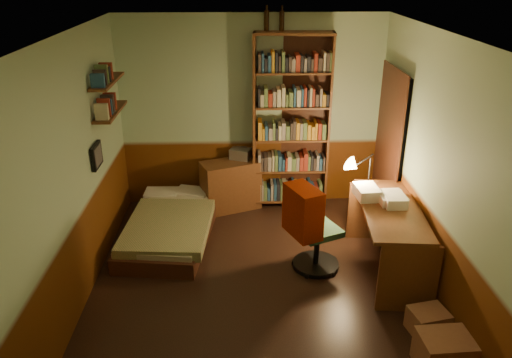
{
  "coord_description": "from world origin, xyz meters",
  "views": [
    {
      "loc": [
        -0.17,
        -4.51,
        3.19
      ],
      "look_at": [
        0.0,
        0.25,
        1.1
      ],
      "focal_mm": 35.0,
      "sensor_mm": 36.0,
      "label": 1
    }
  ],
  "objects_px": {
    "desk_lamp": "(370,162)",
    "cardboard_box_a": "(444,353)",
    "bookshelf": "(292,124)",
    "office_chair": "(318,229)",
    "desk": "(388,240)",
    "bed": "(170,219)",
    "cardboard_box_b": "(428,321)",
    "dresser": "(231,185)",
    "mini_stereo": "(241,154)"
  },
  "relations": [
    {
      "from": "desk_lamp",
      "to": "cardboard_box_a",
      "type": "xyz_separation_m",
      "value": [
        0.21,
        -2.02,
        -0.93
      ]
    },
    {
      "from": "bookshelf",
      "to": "office_chair",
      "type": "xyz_separation_m",
      "value": [
        0.14,
        -1.6,
        -0.71
      ]
    },
    {
      "from": "desk",
      "to": "bookshelf",
      "type": "bearing_deg",
      "value": 123.56
    },
    {
      "from": "bed",
      "to": "office_chair",
      "type": "height_order",
      "value": "office_chair"
    },
    {
      "from": "cardboard_box_b",
      "to": "cardboard_box_a",
      "type": "bearing_deg",
      "value": -93.8
    },
    {
      "from": "dresser",
      "to": "mini_stereo",
      "type": "xyz_separation_m",
      "value": [
        0.14,
        0.12,
        0.42
      ]
    },
    {
      "from": "mini_stereo",
      "to": "bookshelf",
      "type": "bearing_deg",
      "value": 17.04
    },
    {
      "from": "mini_stereo",
      "to": "cardboard_box_b",
      "type": "relative_size",
      "value": 0.8
    },
    {
      "from": "mini_stereo",
      "to": "cardboard_box_a",
      "type": "xyz_separation_m",
      "value": [
        1.68,
        -3.2,
        -0.6
      ]
    },
    {
      "from": "mini_stereo",
      "to": "desk_lamp",
      "type": "xyz_separation_m",
      "value": [
        1.47,
        -1.18,
        0.33
      ]
    },
    {
      "from": "desk_lamp",
      "to": "office_chair",
      "type": "xyz_separation_m",
      "value": [
        -0.64,
        -0.46,
        -0.6
      ]
    },
    {
      "from": "office_chair",
      "to": "cardboard_box_b",
      "type": "bearing_deg",
      "value": -75.49
    },
    {
      "from": "bookshelf",
      "to": "cardboard_box_b",
      "type": "xyz_separation_m",
      "value": [
        1.03,
        -2.71,
        -1.07
      ]
    },
    {
      "from": "bed",
      "to": "bookshelf",
      "type": "relative_size",
      "value": 0.73
    },
    {
      "from": "bookshelf",
      "to": "office_chair",
      "type": "height_order",
      "value": "bookshelf"
    },
    {
      "from": "bed",
      "to": "desk",
      "type": "bearing_deg",
      "value": -10.87
    },
    {
      "from": "bookshelf",
      "to": "cardboard_box_b",
      "type": "bearing_deg",
      "value": -63.9
    },
    {
      "from": "bed",
      "to": "office_chair",
      "type": "distance_m",
      "value": 1.88
    },
    {
      "from": "bookshelf",
      "to": "cardboard_box_a",
      "type": "height_order",
      "value": "bookshelf"
    },
    {
      "from": "desk_lamp",
      "to": "cardboard_box_b",
      "type": "xyz_separation_m",
      "value": [
        0.24,
        -1.57,
        -0.97
      ]
    },
    {
      "from": "cardboard_box_b",
      "to": "office_chair",
      "type": "bearing_deg",
      "value": 128.31
    },
    {
      "from": "bed",
      "to": "mini_stereo",
      "type": "xyz_separation_m",
      "value": [
        0.89,
        0.92,
        0.5
      ]
    },
    {
      "from": "mini_stereo",
      "to": "office_chair",
      "type": "height_order",
      "value": "office_chair"
    },
    {
      "from": "dresser",
      "to": "cardboard_box_b",
      "type": "height_order",
      "value": "dresser"
    },
    {
      "from": "desk_lamp",
      "to": "desk",
      "type": "bearing_deg",
      "value": -68.73
    },
    {
      "from": "office_chair",
      "to": "desk",
      "type": "bearing_deg",
      "value": -30.67
    },
    {
      "from": "mini_stereo",
      "to": "cardboard_box_b",
      "type": "xyz_separation_m",
      "value": [
        1.71,
        -2.75,
        -0.64
      ]
    },
    {
      "from": "desk",
      "to": "desk_lamp",
      "type": "distance_m",
      "value": 0.9
    },
    {
      "from": "bed",
      "to": "mini_stereo",
      "type": "height_order",
      "value": "mini_stereo"
    },
    {
      "from": "bed",
      "to": "office_chair",
      "type": "xyz_separation_m",
      "value": [
        1.72,
        -0.72,
        0.23
      ]
    },
    {
      "from": "office_chair",
      "to": "cardboard_box_a",
      "type": "height_order",
      "value": "office_chair"
    },
    {
      "from": "bed",
      "to": "cardboard_box_a",
      "type": "relative_size",
      "value": 4.03
    },
    {
      "from": "mini_stereo",
      "to": "desk_lamp",
      "type": "distance_m",
      "value": 1.91
    },
    {
      "from": "bookshelf",
      "to": "cardboard_box_a",
      "type": "relative_size",
      "value": 5.52
    },
    {
      "from": "bookshelf",
      "to": "mini_stereo",
      "type": "bearing_deg",
      "value": -177.96
    },
    {
      "from": "mini_stereo",
      "to": "desk_lamp",
      "type": "bearing_deg",
      "value": -18.3
    },
    {
      "from": "office_chair",
      "to": "mini_stereo",
      "type": "bearing_deg",
      "value": 93.1
    },
    {
      "from": "mini_stereo",
      "to": "cardboard_box_b",
      "type": "bearing_deg",
      "value": -37.74
    },
    {
      "from": "bed",
      "to": "cardboard_box_b",
      "type": "distance_m",
      "value": 3.18
    },
    {
      "from": "bookshelf",
      "to": "desk",
      "type": "xyz_separation_m",
      "value": [
        0.91,
        -1.69,
        -0.8
      ]
    },
    {
      "from": "bed",
      "to": "cardboard_box_a",
      "type": "height_order",
      "value": "bed"
    },
    {
      "from": "desk_lamp",
      "to": "cardboard_box_a",
      "type": "relative_size",
      "value": 1.42
    },
    {
      "from": "mini_stereo",
      "to": "desk_lamp",
      "type": "height_order",
      "value": "desk_lamp"
    },
    {
      "from": "mini_stereo",
      "to": "cardboard_box_a",
      "type": "height_order",
      "value": "mini_stereo"
    },
    {
      "from": "mini_stereo",
      "to": "bookshelf",
      "type": "height_order",
      "value": "bookshelf"
    },
    {
      "from": "desk",
      "to": "desk_lamp",
      "type": "bearing_deg",
      "value": 107.64
    },
    {
      "from": "bookshelf",
      "to": "office_chair",
      "type": "relative_size",
      "value": 2.46
    },
    {
      "from": "mini_stereo",
      "to": "desk",
      "type": "xyz_separation_m",
      "value": [
        1.59,
        -1.73,
        -0.37
      ]
    },
    {
      "from": "cardboard_box_a",
      "to": "cardboard_box_b",
      "type": "height_order",
      "value": "cardboard_box_a"
    },
    {
      "from": "dresser",
      "to": "cardboard_box_b",
      "type": "xyz_separation_m",
      "value": [
        1.86,
        -2.63,
        -0.23
      ]
    }
  ]
}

